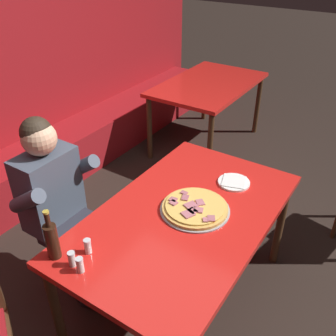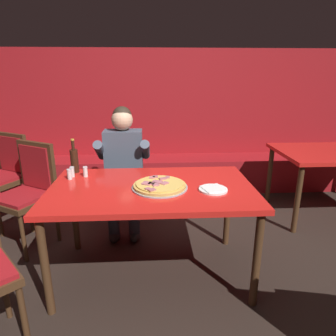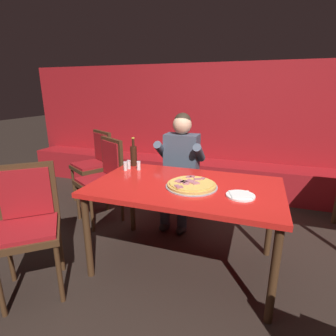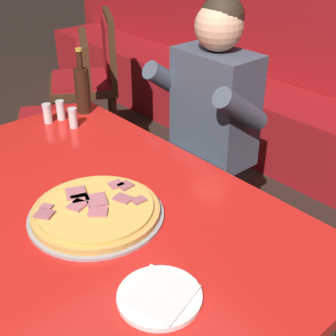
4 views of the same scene
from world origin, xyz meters
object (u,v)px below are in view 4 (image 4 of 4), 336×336
Objects in this scene: dining_chair_far_right at (68,110)px; shaker_red_pepper_flakes at (61,111)px; shaker_parmesan at (73,119)px; dining_chair_near_left at (93,73)px; beer_bottle at (82,89)px; main_dining_table at (97,222)px; pizza at (96,211)px; diner_seated_blue_shirt at (201,127)px; shaker_oregano at (47,114)px; plate_white_paper at (160,296)px.

shaker_red_pepper_flakes is at bearing -31.31° from dining_chair_far_right.
shaker_parmesan is 1.28m from dining_chair_near_left.
dining_chair_near_left is at bearing 140.64° from shaker_red_pepper_flakes.
beer_bottle is at bearing 92.03° from shaker_red_pepper_flakes.
main_dining_table is at bearing -32.63° from dining_chair_near_left.
beer_bottle is 3.40× the size of shaker_parmesan.
pizza is at bearing -29.95° from beer_bottle.
shaker_red_pepper_flakes is 1.00× the size of shaker_parmesan.
pizza is 1.35m from dining_chair_far_right.
diner_seated_blue_shirt is 1.31m from dining_chair_near_left.
shaker_red_pepper_flakes is (0.00, -0.12, -0.07)m from beer_bottle.
dining_chair_near_left reaches higher than shaker_oregano.
shaker_oregano is at bearing -41.79° from dining_chair_near_left.
dining_chair_far_right is at bearing 148.69° from shaker_red_pepper_flakes.
shaker_red_pepper_flakes is 1.00× the size of shaker_oregano.
shaker_oregano is at bearing 164.64° from plate_white_paper.
main_dining_table is 1.20× the size of diner_seated_blue_shirt.
plate_white_paper is at bearing -23.78° from beer_bottle.
plate_white_paper is 0.16× the size of diner_seated_blue_shirt.
dining_chair_far_right is at bearing 154.20° from main_dining_table.
pizza is 0.43× the size of dining_chair_near_left.
beer_bottle reaches higher than shaker_parmesan.
plate_white_paper is 1.21m from beer_bottle.
shaker_oregano is at bearing -153.10° from shaker_parmesan.
plate_white_paper is at bearing -13.92° from main_dining_table.
beer_bottle is 3.40× the size of shaker_oregano.
shaker_red_pepper_flakes reaches higher than pizza.
plate_white_paper is at bearing -18.36° from shaker_red_pepper_flakes.
plate_white_paper is 0.22× the size of dining_chair_near_left.
shaker_oregano reaches higher than main_dining_table.
shaker_oregano is at bearing -124.01° from diner_seated_blue_shirt.
main_dining_table is at bearing -25.80° from dining_chair_far_right.
beer_bottle is at bearing 156.22° from plate_white_paper.
beer_bottle is 0.18m from shaker_parmesan.
main_dining_table is at bearing -69.73° from diner_seated_blue_shirt.
shaker_parmesan is 0.13m from shaker_oregano.
shaker_oregano is 0.65m from dining_chair_far_right.
pizza is 4.84× the size of shaker_oregano.
dining_chair_far_right is at bearing 153.89° from pizza.
shaker_red_pepper_flakes is (-1.10, 0.36, 0.03)m from plate_white_paper.
shaker_red_pepper_flakes is 0.63m from diner_seated_blue_shirt.
main_dining_table is 0.47m from plate_white_paper.
pizza reaches higher than main_dining_table.
main_dining_table is at bearing -21.28° from shaker_red_pepper_flakes.
diner_seated_blue_shirt is (0.38, 0.38, -0.17)m from beer_bottle.
main_dining_table is 1.27m from dining_chair_far_right.
beer_bottle reaches higher than main_dining_table.
plate_white_paper is at bearing -49.98° from diner_seated_blue_shirt.
shaker_parmesan is 0.58m from diner_seated_blue_shirt.
plate_white_paper is 1.13m from diner_seated_blue_shirt.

